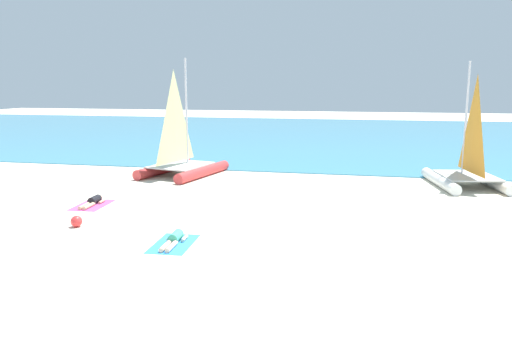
{
  "coord_description": "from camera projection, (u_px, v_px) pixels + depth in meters",
  "views": [
    {
      "loc": [
        4.14,
        -13.83,
        4.59
      ],
      "look_at": [
        0.0,
        5.15,
        1.2
      ],
      "focal_mm": 35.03,
      "sensor_mm": 36.0,
      "label": 1
    }
  ],
  "objects": [
    {
      "name": "sunbather_left",
      "position": [
        93.0,
        201.0,
        19.13
      ],
      "size": [
        0.57,
        1.57,
        0.3
      ],
      "rotation": [
        0.0,
        0.0,
        0.07
      ],
      "color": "black",
      "rests_on": "towel_left"
    },
    {
      "name": "sunbather_right",
      "position": [
        174.0,
        239.0,
        14.52
      ],
      "size": [
        0.57,
        1.57,
        0.3
      ],
      "rotation": [
        0.0,
        0.0,
        0.06
      ],
      "color": "#3FB28C",
      "rests_on": "towel_right"
    },
    {
      "name": "beach_ball",
      "position": [
        76.0,
        221.0,
        16.16
      ],
      "size": [
        0.37,
        0.37,
        0.37
      ],
      "primitive_type": "sphere",
      "color": "red",
      "rests_on": "ground"
    },
    {
      "name": "towel_right",
      "position": [
        174.0,
        244.0,
        14.47
      ],
      "size": [
        1.21,
        1.96,
        0.01
      ],
      "primitive_type": "cube",
      "rotation": [
        0.0,
        0.0,
        0.06
      ],
      "color": "#338CD8",
      "rests_on": "ground"
    },
    {
      "name": "ocean_water",
      "position": [
        318.0,
        135.0,
        45.22
      ],
      "size": [
        120.0,
        40.0,
        0.05
      ],
      "primitive_type": "cube",
      "color": "teal",
      "rests_on": "ground"
    },
    {
      "name": "sailboat_white",
      "position": [
        467.0,
        169.0,
        22.36
      ],
      "size": [
        3.42,
        4.68,
        5.59
      ],
      "rotation": [
        0.0,
        0.0,
        0.17
      ],
      "color": "white",
      "rests_on": "ground"
    },
    {
      "name": "towel_left",
      "position": [
        92.0,
        205.0,
        19.09
      ],
      "size": [
        1.23,
        1.97,
        0.01
      ],
      "primitive_type": "cube",
      "rotation": [
        0.0,
        0.0,
        0.07
      ],
      "color": "#D84C99",
      "rests_on": "ground"
    },
    {
      "name": "sailboat_red",
      "position": [
        181.0,
        158.0,
        25.1
      ],
      "size": [
        3.77,
        5.0,
        5.86
      ],
      "rotation": [
        0.0,
        0.0,
        -0.22
      ],
      "color": "#CC3838",
      "rests_on": "ground"
    },
    {
      "name": "ground_plane",
      "position": [
        277.0,
        178.0,
        24.59
      ],
      "size": [
        120.0,
        120.0,
        0.0
      ],
      "primitive_type": "plane",
      "color": "beige"
    }
  ]
}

